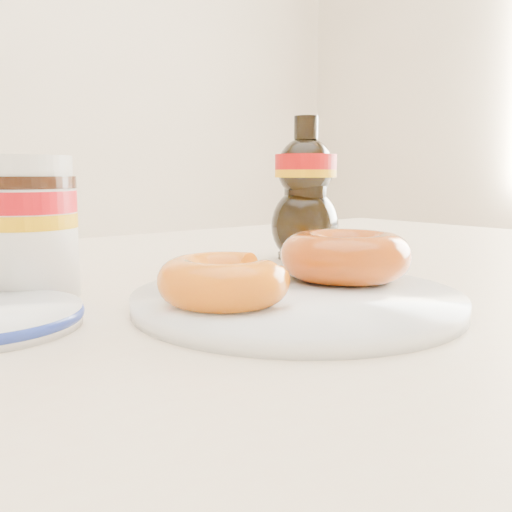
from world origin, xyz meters
TOP-DOWN VIEW (x-y plane):
  - dining_table at (0.00, 0.10)m, footprint 1.40×0.90m
  - plate at (-0.04, -0.02)m, footprint 0.25×0.25m
  - donut_bitten at (-0.11, -0.01)m, footprint 0.12×0.12m
  - donut_whole at (0.03, -0.00)m, footprint 0.14×0.14m
  - nutella_jar at (-0.19, 0.15)m, footprint 0.08×0.08m
  - syrup_bottle at (0.15, 0.17)m, footprint 0.10×0.09m
  - dark_jar at (-0.19, 0.14)m, footprint 0.06×0.06m

SIDE VIEW (x-z plane):
  - dining_table at x=0.00m, z-range 0.29..1.04m
  - plate at x=-0.04m, z-range 0.75..0.76m
  - donut_bitten at x=-0.11m, z-range 0.76..0.80m
  - donut_whole at x=0.03m, z-range 0.76..0.80m
  - dark_jar at x=-0.19m, z-range 0.75..0.84m
  - nutella_jar at x=-0.19m, z-range 0.75..0.87m
  - syrup_bottle at x=0.15m, z-range 0.75..0.92m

